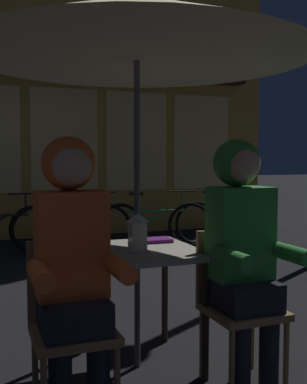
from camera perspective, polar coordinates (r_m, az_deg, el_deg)
name	(u,v)px	position (r m, az deg, el deg)	size (l,w,h in m)	color
ground_plane	(137,366)	(3.11, -1.97, -20.44)	(60.00, 60.00, 0.00)	black
cafe_table	(137,265)	(2.90, -2.00, -8.89)	(0.72, 0.72, 0.74)	#B2AD9E
patio_umbrella	(137,28)	(2.93, -2.07, 19.28)	(2.10, 2.10, 2.31)	#4C4C51
lantern	(137,232)	(2.77, -1.97, -4.82)	(0.11, 0.11, 0.23)	white
chair_left	(71,317)	(2.48, -10.01, -14.78)	(0.40, 0.40, 0.87)	olive
chair_right	(237,297)	(2.81, 10.07, -12.51)	(0.40, 0.40, 0.87)	olive
person_left_hooded	(72,249)	(2.33, -9.85, -6.89)	(0.45, 0.56, 1.40)	black
person_right_hooded	(243,238)	(2.68, 10.79, -5.48)	(0.45, 0.56, 1.40)	black
bicycle_fourth	(71,227)	(6.61, -10.00, -4.24)	(1.65, 0.40, 0.84)	black
bicycle_fifth	(156,224)	(6.78, 0.25, -3.96)	(1.65, 0.44, 0.84)	black
bicycle_furthest	(227,221)	(7.28, 8.92, -3.47)	(1.68, 0.19, 0.84)	black
book	(156,240)	(3.11, 0.31, -5.88)	(0.20, 0.14, 0.02)	#661E7A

